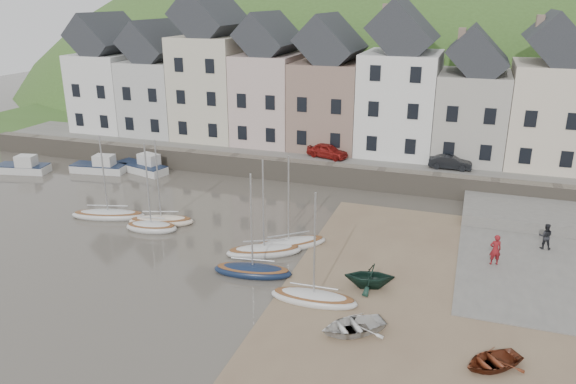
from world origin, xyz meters
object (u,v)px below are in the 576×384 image
(person_red, at_px, (495,250))
(car_left, at_px, (327,151))
(rowboat_red, at_px, (492,361))
(person_dark, at_px, (545,236))
(sailboat_0, at_px, (108,215))
(car_right, at_px, (450,162))
(rowboat_white, at_px, (353,326))
(rowboat_green, at_px, (370,276))

(person_red, bearing_deg, car_left, -62.99)
(rowboat_red, bearing_deg, car_left, 169.79)
(person_dark, bearing_deg, sailboat_0, 7.20)
(sailboat_0, height_order, car_right, sailboat_0)
(person_dark, bearing_deg, car_right, -59.95)
(rowboat_white, bearing_deg, car_left, 160.62)
(rowboat_red, distance_m, car_left, 27.85)
(sailboat_0, relative_size, person_red, 3.35)
(rowboat_red, height_order, car_left, car_left)
(person_red, xyz_separation_m, person_dark, (3.01, 3.30, -0.10))
(person_red, distance_m, car_left, 19.81)
(sailboat_0, bearing_deg, car_left, 50.61)
(rowboat_white, relative_size, car_left, 0.86)
(rowboat_red, bearing_deg, rowboat_white, -135.69)
(rowboat_white, relative_size, rowboat_green, 1.18)
(rowboat_white, xyz_separation_m, rowboat_red, (6.26, -0.63, -0.05))
(rowboat_red, distance_m, person_dark, 13.80)
(car_left, bearing_deg, rowboat_red, -134.75)
(car_left, height_order, car_right, car_left)
(person_red, relative_size, car_right, 0.54)
(rowboat_green, bearing_deg, rowboat_white, -12.61)
(rowboat_red, height_order, person_dark, person_dark)
(sailboat_0, distance_m, rowboat_white, 21.58)
(rowboat_green, bearing_deg, rowboat_red, 37.62)
(rowboat_white, relative_size, person_dark, 1.89)
(rowboat_green, xyz_separation_m, car_left, (-7.48, 19.01, 1.46))
(person_dark, xyz_separation_m, car_right, (-6.46, 10.71, 1.21))
(rowboat_white, height_order, person_dark, person_dark)
(rowboat_white, bearing_deg, rowboat_green, 143.61)
(rowboat_green, distance_m, person_red, 8.20)
(rowboat_white, distance_m, car_left, 24.75)
(rowboat_white, relative_size, car_right, 0.92)
(rowboat_white, distance_m, person_dark, 15.90)
(sailboat_0, bearing_deg, person_red, 2.09)
(sailboat_0, bearing_deg, rowboat_green, -11.57)
(rowboat_red, relative_size, car_left, 0.73)
(sailboat_0, bearing_deg, rowboat_red, -19.35)
(rowboat_green, relative_size, rowboat_red, 1.00)
(rowboat_white, height_order, rowboat_red, rowboat_white)
(person_red, height_order, person_dark, person_red)
(person_red, bearing_deg, sailboat_0, -15.82)
(sailboat_0, distance_m, rowboat_red, 27.64)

